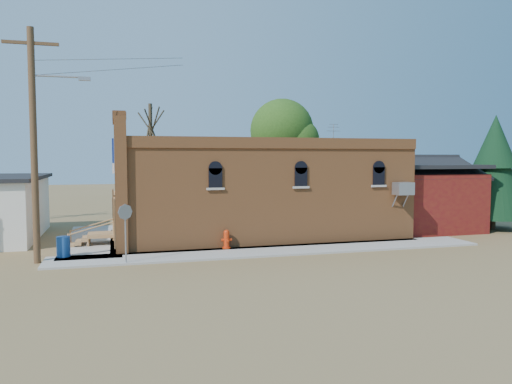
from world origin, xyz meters
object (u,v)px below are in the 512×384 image
object	(u,v)px
utility_pole	(35,140)
trash_barrel	(63,247)
fire_hydrant	(227,239)
stop_sign	(125,218)
brick_bar	(252,191)

from	to	relation	value
utility_pole	trash_barrel	distance (m)	4.41
utility_pole	fire_hydrant	world-z (taller)	utility_pole
utility_pole	stop_sign	size ratio (longest dim) A/B	4.00
fire_hydrant	stop_sign	bearing A→B (deg)	-152.19
trash_barrel	utility_pole	bearing A→B (deg)	-144.02
utility_pole	trash_barrel	world-z (taller)	utility_pole
utility_pole	fire_hydrant	xyz separation A→B (m)	(7.59, 0.57, -4.28)
stop_sign	trash_barrel	bearing A→B (deg)	135.64
brick_bar	fire_hydrant	world-z (taller)	brick_bar
stop_sign	trash_barrel	world-z (taller)	stop_sign
trash_barrel	fire_hydrant	bearing A→B (deg)	-0.36
brick_bar	utility_pole	world-z (taller)	utility_pole
utility_pole	stop_sign	world-z (taller)	utility_pole
utility_pole	trash_barrel	size ratio (longest dim) A/B	10.98
trash_barrel	brick_bar	bearing A→B (deg)	22.37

